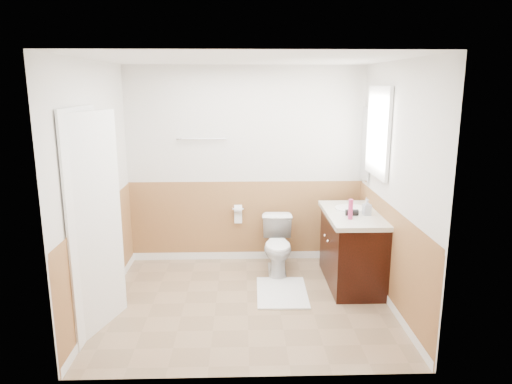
{
  "coord_description": "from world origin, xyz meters",
  "views": [
    {
      "loc": [
        -0.05,
        -4.61,
        2.27
      ],
      "look_at": [
        0.1,
        0.25,
        1.15
      ],
      "focal_mm": 33.0,
      "sensor_mm": 36.0,
      "label": 1
    }
  ],
  "objects_px": {
    "toilet": "(278,246)",
    "bath_mat": "(282,292)",
    "lotion_bottle": "(351,209)",
    "soap_dispenser": "(367,207)",
    "vanity_cabinet": "(352,250)"
  },
  "relations": [
    {
      "from": "toilet",
      "to": "bath_mat",
      "type": "distance_m",
      "value": 0.7
    },
    {
      "from": "toilet",
      "to": "lotion_bottle",
      "type": "xyz_separation_m",
      "value": [
        0.73,
        -0.61,
        0.62
      ]
    },
    {
      "from": "toilet",
      "to": "soap_dispenser",
      "type": "xyz_separation_m",
      "value": [
        0.95,
        -0.45,
        0.6
      ]
    },
    {
      "from": "bath_mat",
      "to": "soap_dispenser",
      "type": "bearing_deg",
      "value": 9.74
    },
    {
      "from": "bath_mat",
      "to": "lotion_bottle",
      "type": "xyz_separation_m",
      "value": [
        0.73,
        0.0,
        0.95
      ]
    },
    {
      "from": "toilet",
      "to": "bath_mat",
      "type": "xyz_separation_m",
      "value": [
        0.0,
        -0.62,
        -0.33
      ]
    },
    {
      "from": "bath_mat",
      "to": "lotion_bottle",
      "type": "distance_m",
      "value": 1.2
    },
    {
      "from": "toilet",
      "to": "bath_mat",
      "type": "relative_size",
      "value": 0.85
    },
    {
      "from": "toilet",
      "to": "lotion_bottle",
      "type": "distance_m",
      "value": 1.13
    },
    {
      "from": "lotion_bottle",
      "to": "bath_mat",
      "type": "bearing_deg",
      "value": -179.72
    },
    {
      "from": "soap_dispenser",
      "to": "lotion_bottle",
      "type": "bearing_deg",
      "value": -144.16
    },
    {
      "from": "toilet",
      "to": "vanity_cabinet",
      "type": "height_order",
      "value": "vanity_cabinet"
    },
    {
      "from": "bath_mat",
      "to": "vanity_cabinet",
      "type": "height_order",
      "value": "vanity_cabinet"
    },
    {
      "from": "lotion_bottle",
      "to": "soap_dispenser",
      "type": "bearing_deg",
      "value": 35.84
    },
    {
      "from": "bath_mat",
      "to": "soap_dispenser",
      "type": "height_order",
      "value": "soap_dispenser"
    }
  ]
}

